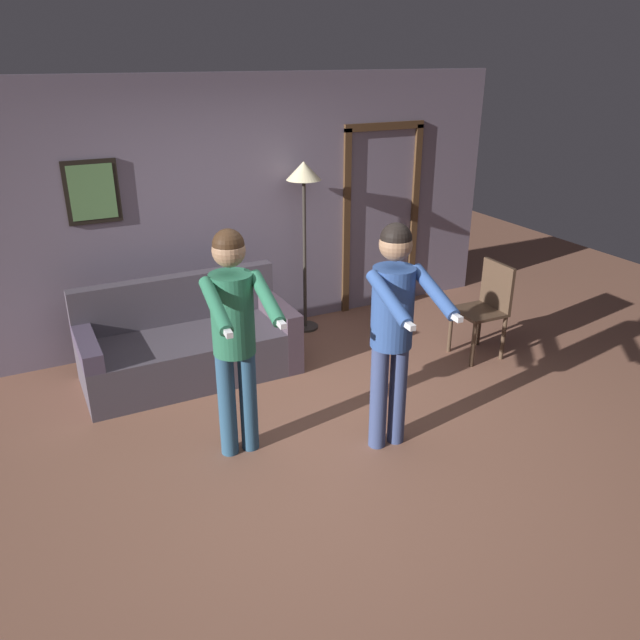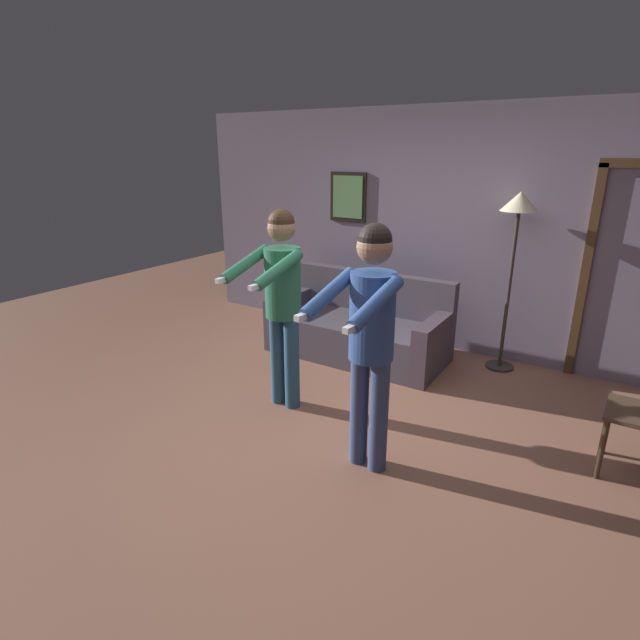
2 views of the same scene
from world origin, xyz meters
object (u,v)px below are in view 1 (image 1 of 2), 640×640
object	(u,v)px
torchiere_lamp	(304,190)
person_standing_right	(394,318)
person_standing_left	(234,325)
dining_chair_distant	(487,304)
couch	(189,347)

from	to	relation	value
torchiere_lamp	person_standing_right	xyz separation A→B (m)	(-0.39, -2.26, -0.45)
torchiere_lamp	person_standing_right	size ratio (longest dim) A/B	1.03
person_standing_left	dining_chair_distant	world-z (taller)	person_standing_left
person_standing_left	dining_chair_distant	xyz separation A→B (m)	(2.71, 0.48, -0.51)
torchiere_lamp	couch	bearing A→B (deg)	-161.47
couch	dining_chair_distant	distance (m)	2.86
torchiere_lamp	person_standing_left	bearing A→B (deg)	-127.60
person_standing_left	couch	bearing A→B (deg)	89.69
person_standing_left	torchiere_lamp	bearing A→B (deg)	52.40
person_standing_right	person_standing_left	bearing A→B (deg)	157.90
dining_chair_distant	person_standing_left	bearing A→B (deg)	-169.93
person_standing_right	dining_chair_distant	size ratio (longest dim) A/B	1.86
torchiere_lamp	person_standing_left	xyz separation A→B (m)	(-1.42, -1.84, -0.46)
person_standing_left	dining_chair_distant	size ratio (longest dim) A/B	1.84
couch	person_standing_right	world-z (taller)	person_standing_right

